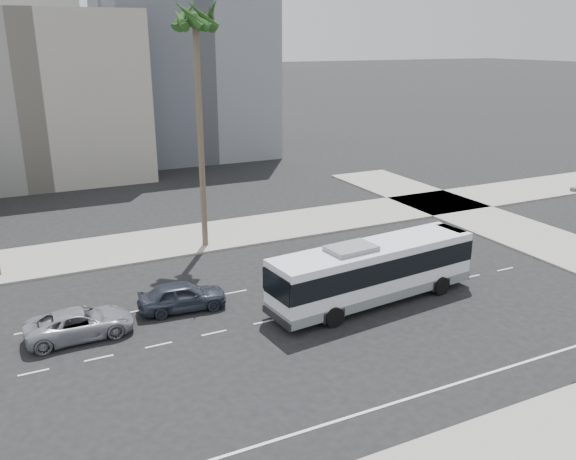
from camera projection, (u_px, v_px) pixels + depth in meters
ground at (312, 312)px, 34.06m from camera, size 700.00×700.00×0.00m
sidewalk_north at (222, 234)px, 47.29m from camera, size 120.00×7.00×0.15m
cross_block_east at (576, 253)px, 43.17m from camera, size 7.00×60.00×0.15m
midrise_beige_west at (25, 96)px, 64.77m from camera, size 24.00×18.00×18.00m
midrise_gray_center at (182, 55)px, 77.82m from camera, size 20.00×20.00×26.00m
highrise_far at (184, 5)px, 276.17m from camera, size 22.00×22.00×60.00m
city_bus at (373, 270)px, 34.80m from camera, size 13.60×4.33×3.84m
car_a at (182, 296)px, 34.06m from camera, size 2.51×5.23×1.72m
car_b at (80, 323)px, 30.96m from camera, size 2.67×5.62×1.55m
palm_near at (195, 25)px, 39.78m from camera, size 5.22×5.22×17.58m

